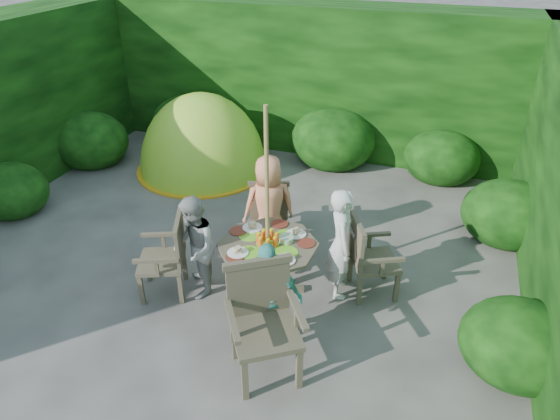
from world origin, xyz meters
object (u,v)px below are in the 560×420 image
(garden_chair_back, at_px, (269,207))
(garden_chair_front, at_px, (263,319))
(child_left, at_px, (194,248))
(child_front, at_px, (266,296))
(parasol_pole, at_px, (267,208))
(child_right, at_px, (342,243))
(garden_chair_left, at_px, (168,256))
(garden_chair_right, at_px, (368,256))
(child_back, at_px, (269,206))
(dome_tent, at_px, (204,168))
(patio_table, at_px, (268,251))

(garden_chair_back, distance_m, garden_chair_front, 2.19)
(child_left, bearing_deg, child_front, 35.24)
(garden_chair_front, bearing_deg, child_front, 70.89)
(parasol_pole, bearing_deg, child_right, 19.48)
(parasol_pole, distance_m, garden_chair_left, 1.26)
(garden_chair_back, relative_size, child_left, 0.73)
(child_left, bearing_deg, child_right, 80.24)
(parasol_pole, height_order, garden_chair_front, parasol_pole)
(parasol_pole, height_order, garden_chair_right, parasol_pole)
(parasol_pole, relative_size, child_back, 1.68)
(garden_chair_left, distance_m, dome_tent, 3.28)
(patio_table, xyz_separation_m, child_back, (-0.27, 0.75, 0.11))
(garden_chair_front, distance_m, child_front, 0.29)
(garden_chair_left, xyz_separation_m, child_left, (0.28, 0.10, 0.11))
(child_back, xyz_separation_m, child_front, (0.53, -1.51, -0.06))
(patio_table, height_order, garden_chair_back, garden_chair_back)
(patio_table, relative_size, garden_chair_right, 1.58)
(garden_chair_left, bearing_deg, parasol_pole, 86.37)
(child_right, bearing_deg, child_front, 136.92)
(child_front, bearing_deg, garden_chair_front, -84.56)
(parasol_pole, xyz_separation_m, garden_chair_back, (-0.37, 1.04, -0.63))
(dome_tent, bearing_deg, patio_table, -40.05)
(patio_table, xyz_separation_m, garden_chair_left, (-1.04, -0.36, -0.06))
(garden_chair_right, height_order, garden_chair_left, garden_chair_left)
(child_right, xyz_separation_m, dome_tent, (-2.93, 2.41, -0.65))
(garden_chair_front, xyz_separation_m, child_right, (0.41, 1.30, 0.08))
(garden_chair_back, distance_m, child_right, 1.38)
(patio_table, xyz_separation_m, garden_chair_back, (-0.37, 1.04, -0.08))
(garden_chair_back, bearing_deg, parasol_pole, 91.12)
(garden_chair_left, distance_m, garden_chair_back, 1.55)
(patio_table, distance_m, child_left, 0.81)
(parasol_pole, bearing_deg, child_back, 109.48)
(patio_table, height_order, dome_tent, dome_tent)
(garden_chair_back, height_order, dome_tent, dome_tent)
(child_right, bearing_deg, garden_chair_front, 144.81)
(garden_chair_back, distance_m, child_left, 1.37)
(child_front, xyz_separation_m, dome_tent, (-2.44, 3.43, -0.59))
(garden_chair_left, bearing_deg, garden_chair_back, 131.63)
(garden_chair_right, height_order, child_left, child_left)
(garden_chair_left, bearing_deg, child_back, 122.51)
(garden_chair_back, relative_size, child_front, 0.74)
(garden_chair_back, bearing_deg, garden_chair_front, 90.47)
(child_right, bearing_deg, parasol_pole, 91.92)
(child_back, bearing_deg, parasol_pole, 76.73)
(child_right, bearing_deg, dome_tent, 33.07)
(dome_tent, bearing_deg, garden_chair_left, -58.69)
(garden_chair_back, distance_m, child_back, 0.36)
(child_left, bearing_deg, garden_chair_back, 134.33)
(garden_chair_back, height_order, garden_chair_front, garden_chair_front)
(parasol_pole, distance_m, child_left, 0.94)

